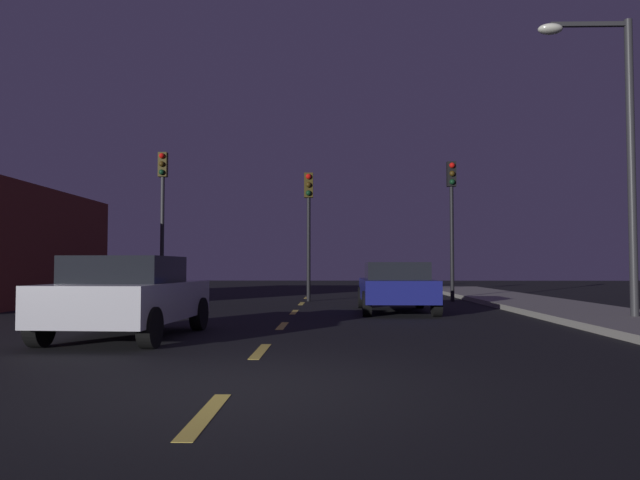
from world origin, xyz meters
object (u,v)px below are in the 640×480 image
traffic_signal_left (162,197)px  car_stopped_ahead (396,286)px  car_adjacent_lane (128,296)px  street_lamp_right (615,137)px  traffic_signal_right (452,204)px  traffic_signal_center (309,211)px

traffic_signal_left → car_stopped_ahead: size_ratio=1.28×
car_adjacent_lane → street_lamp_right: street_lamp_right is taller
traffic_signal_right → car_adjacent_lane: size_ratio=1.29×
traffic_signal_center → traffic_signal_left: bearing=180.0°
car_stopped_ahead → street_lamp_right: street_lamp_right is taller
car_adjacent_lane → traffic_signal_left: bearing=103.3°
traffic_signal_center → car_adjacent_lane: size_ratio=1.19×
traffic_signal_left → traffic_signal_center: bearing=-0.0°
traffic_signal_center → car_adjacent_lane: 11.74m
car_stopped_ahead → traffic_signal_center: bearing=117.6°
traffic_signal_left → traffic_signal_center: (5.35, -0.00, -0.50)m
traffic_signal_center → street_lamp_right: 10.92m
traffic_signal_center → car_stopped_ahead: (2.62, -5.03, -2.57)m
car_stopped_ahead → car_adjacent_lane: 8.11m
traffic_signal_left → car_stopped_ahead: 9.91m
car_adjacent_lane → car_stopped_ahead: bearing=48.8°
car_stopped_ahead → street_lamp_right: bearing=-33.5°
traffic_signal_center → car_adjacent_lane: bearing=-103.7°
traffic_signal_center → traffic_signal_right: size_ratio=0.92×
traffic_signal_left → traffic_signal_center: 5.38m
traffic_signal_right → car_stopped_ahead: 6.30m
traffic_signal_right → street_lamp_right: (2.09, -8.10, 0.65)m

